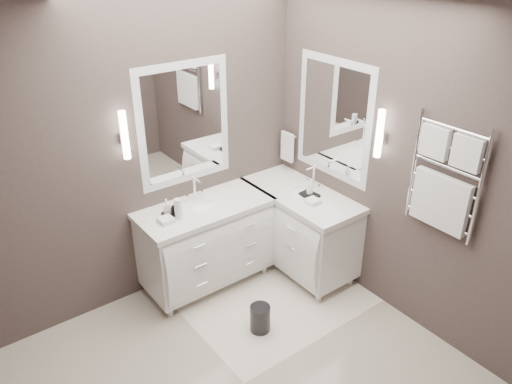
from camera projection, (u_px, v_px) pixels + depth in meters
floor at (244, 384)px, 3.78m from camera, size 3.20×3.00×0.01m
ceiling at (238, 6)px, 2.53m from camera, size 3.20×3.00×0.01m
wall_back at (139, 157)px, 4.22m from camera, size 3.20×0.01×2.70m
wall_right at (404, 169)px, 4.01m from camera, size 0.01×3.00×2.70m
vanity_back at (206, 240)px, 4.67m from camera, size 1.24×0.59×0.97m
vanity_right at (299, 225)px, 4.90m from camera, size 0.59×1.24×0.97m
mirror_back at (185, 124)px, 4.36m from camera, size 0.90×0.02×1.10m
mirror_right at (333, 119)px, 4.48m from camera, size 0.02×0.90×1.10m
sconce_back at (125, 136)px, 3.99m from camera, size 0.06×0.06×0.40m
sconce_right at (379, 135)px, 4.02m from camera, size 0.06×0.06×0.40m
towel_bar_corner at (287, 146)px, 5.05m from camera, size 0.03×0.22×0.30m
towel_ladder at (444, 183)px, 3.68m from camera, size 0.06×0.58×0.90m
waste_bin at (260, 318)px, 4.24m from camera, size 0.19×0.19×0.24m
amenity_tray_back at (171, 213)px, 4.35m from camera, size 0.15×0.11×0.02m
amenity_tray_right at (309, 195)px, 4.65m from camera, size 0.14×0.18×0.03m
water_bottle at (178, 209)px, 4.25m from camera, size 0.08×0.08×0.19m
soap_bottle_a at (167, 206)px, 4.32m from camera, size 0.07×0.07×0.13m
soap_bottle_b at (176, 207)px, 4.32m from camera, size 0.09×0.09×0.11m
soap_bottle_c at (310, 186)px, 4.61m from camera, size 0.08×0.08×0.16m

